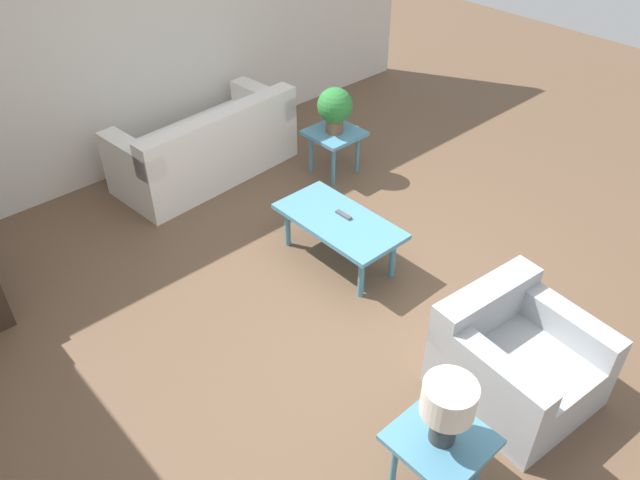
# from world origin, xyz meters

# --- Properties ---
(ground_plane) EXTENTS (14.00, 14.00, 0.00)m
(ground_plane) POSITION_xyz_m (0.00, 0.00, 0.00)
(ground_plane) COLOR brown
(wall_right) EXTENTS (0.12, 7.20, 2.70)m
(wall_right) POSITION_xyz_m (3.06, 0.00, 1.35)
(wall_right) COLOR silver
(wall_right) RESTS_ON ground_plane
(sofa) EXTENTS (0.95, 1.89, 0.78)m
(sofa) POSITION_xyz_m (2.35, -0.21, 0.31)
(sofa) COLOR white
(sofa) RESTS_ON ground_plane
(armchair) EXTENTS (0.97, 0.94, 0.70)m
(armchair) POSITION_xyz_m (-1.33, -0.13, 0.28)
(armchair) COLOR #A8ADB2
(armchair) RESTS_ON ground_plane
(coffee_table) EXTENTS (1.09, 0.55, 0.43)m
(coffee_table) POSITION_xyz_m (0.45, -0.23, 0.38)
(coffee_table) COLOR teal
(coffee_table) RESTS_ON ground_plane
(side_table_plant) EXTENTS (0.50, 0.50, 0.47)m
(side_table_plant) POSITION_xyz_m (1.53, -1.20, 0.39)
(side_table_plant) COLOR teal
(side_table_plant) RESTS_ON ground_plane
(side_table_lamp) EXTENTS (0.50, 0.50, 0.47)m
(side_table_lamp) POSITION_xyz_m (-1.46, 0.82, 0.39)
(side_table_lamp) COLOR teal
(side_table_lamp) RESTS_ON ground_plane
(potted_plant) EXTENTS (0.35, 0.35, 0.46)m
(potted_plant) POSITION_xyz_m (1.53, -1.20, 0.73)
(potted_plant) COLOR brown
(potted_plant) RESTS_ON side_table_plant
(table_lamp) EXTENTS (0.29, 0.29, 0.43)m
(table_lamp) POSITION_xyz_m (-1.46, 0.82, 0.75)
(table_lamp) COLOR #333333
(table_lamp) RESTS_ON side_table_lamp
(remote_control) EXTENTS (0.16, 0.04, 0.02)m
(remote_control) POSITION_xyz_m (0.45, -0.29, 0.44)
(remote_control) COLOR #4C4C51
(remote_control) RESTS_ON coffee_table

